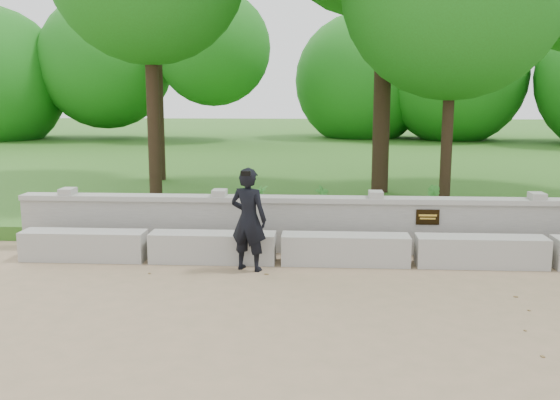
% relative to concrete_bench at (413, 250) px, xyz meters
% --- Properties ---
extents(ground, '(80.00, 80.00, 0.00)m').
position_rel_concrete_bench_xyz_m(ground, '(-0.00, -1.90, -0.22)').
color(ground, '#93775A').
rests_on(ground, ground).
extents(lawn, '(40.00, 22.00, 0.25)m').
position_rel_concrete_bench_xyz_m(lawn, '(-0.00, 12.10, -0.10)').
color(lawn, '#31661D').
rests_on(lawn, ground).
extents(concrete_bench, '(11.90, 0.45, 0.45)m').
position_rel_concrete_bench_xyz_m(concrete_bench, '(0.00, 0.00, 0.00)').
color(concrete_bench, '#AEACA5').
rests_on(concrete_bench, ground).
extents(parapet_wall, '(12.50, 0.35, 0.90)m').
position_rel_concrete_bench_xyz_m(parapet_wall, '(0.00, 0.70, 0.24)').
color(parapet_wall, '#A4A19B').
rests_on(parapet_wall, ground).
extents(man_main, '(0.64, 0.59, 1.50)m').
position_rel_concrete_bench_xyz_m(man_main, '(-2.41, -0.40, 0.53)').
color(man_main, black).
rests_on(man_main, ground).
extents(shrub_a, '(0.38, 0.36, 0.59)m').
position_rel_concrete_bench_xyz_m(shrub_a, '(-1.33, 2.30, 0.32)').
color(shrub_a, '#33812C').
rests_on(shrub_a, lawn).
extents(shrub_b, '(0.37, 0.37, 0.53)m').
position_rel_concrete_bench_xyz_m(shrub_b, '(0.82, 2.86, 0.29)').
color(shrub_b, '#33812C').
rests_on(shrub_b, lawn).
extents(shrub_d, '(0.47, 0.49, 0.67)m').
position_rel_concrete_bench_xyz_m(shrub_d, '(-2.45, 1.66, 0.36)').
color(shrub_d, '#33812C').
rests_on(shrub_d, lawn).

